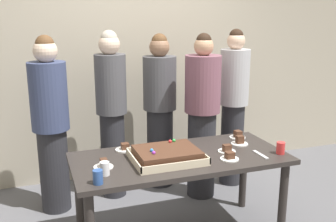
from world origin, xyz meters
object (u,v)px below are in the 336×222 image
plated_slice_near_left (227,150)px  plated_slice_center_back (125,148)px  drink_cup_middle (281,148)px  person_far_right_suit (233,105)px  plated_slice_far_left (104,165)px  plated_slice_center_front (230,157)px  drink_cup_nearest (98,177)px  sheet_cake (167,155)px  plated_slice_near_right (240,142)px  person_serving_front (160,109)px  party_table (180,167)px  drink_cup_far_end (105,169)px  plated_slice_far_right (238,136)px  person_left_edge_reaching (202,115)px  person_green_shirt_behind (112,112)px  cake_server_utensil (260,154)px  person_striped_tie_right (51,123)px

plated_slice_near_left → plated_slice_center_back: (-0.80, 0.33, -0.00)m
drink_cup_middle → person_far_right_suit: (0.16, 1.10, 0.10)m
plated_slice_far_left → plated_slice_center_front: plated_slice_far_left is taller
plated_slice_near_left → drink_cup_nearest: 1.16m
sheet_cake → plated_slice_near_right: bearing=11.2°
plated_slice_far_left → person_serving_front: size_ratio=0.09×
party_table → drink_cup_far_end: bearing=-165.0°
plated_slice_center_back → plated_slice_far_right: bearing=-1.5°
drink_cup_middle → drink_cup_far_end: same height
plated_slice_center_back → person_left_edge_reaching: person_left_edge_reaching is taller
plated_slice_far_right → plated_slice_center_back: 1.08m
person_serving_front → person_left_edge_reaching: person_left_edge_reaching is taller
sheet_cake → drink_cup_middle: sheet_cake is taller
drink_cup_nearest → person_far_right_suit: (1.69, 1.18, 0.10)m
party_table → person_green_shirt_behind: size_ratio=1.01×
drink_cup_nearest → cake_server_utensil: size_ratio=0.50×
plated_slice_center_back → drink_cup_middle: bearing=-23.3°
plated_slice_near_right → drink_cup_nearest: 1.39m
party_table → drink_cup_middle: bearing=-15.6°
sheet_cake → plated_slice_center_front: bearing=-17.9°
plated_slice_near_right → person_green_shirt_behind: (-0.96, 0.91, 0.14)m
person_serving_front → plated_slice_near_right: bearing=38.3°
sheet_cake → plated_slice_far_right: (0.81, 0.31, -0.02)m
drink_cup_far_end → person_green_shirt_behind: (0.30, 1.19, 0.11)m
plated_slice_far_left → drink_cup_far_end: bearing=-96.8°
plated_slice_near_right → plated_slice_near_left: bearing=-145.2°
plated_slice_near_left → person_green_shirt_behind: 1.31m
sheet_cake → plated_slice_far_right: 0.87m
plated_slice_center_back → drink_cup_far_end: (-0.26, -0.47, 0.03)m
plated_slice_far_right → drink_cup_nearest: bearing=-157.9°
person_green_shirt_behind → person_left_edge_reaching: bearing=58.6°
person_striped_tie_right → person_far_right_suit: 1.93m
person_left_edge_reaching → cake_server_utensil: bearing=48.3°
plated_slice_center_front → drink_cup_middle: size_ratio=1.50×
sheet_cake → person_left_edge_reaching: size_ratio=0.33×
drink_cup_far_end → person_striped_tie_right: person_striped_tie_right is taller
person_far_right_suit → drink_cup_middle: bearing=41.8°
drink_cup_nearest → person_green_shirt_behind: size_ratio=0.06×
person_serving_front → drink_cup_far_end: bearing=-17.7°
plated_slice_center_front → person_green_shirt_behind: (-0.70, 1.21, 0.14)m
sheet_cake → person_left_edge_reaching: bearing=49.3°
drink_cup_far_end → plated_slice_far_left: bearing=83.2°
plated_slice_far_left → cake_server_utensil: plated_slice_far_left is taller
plated_slice_near_left → plated_slice_far_right: bearing=47.9°
person_serving_front → person_green_shirt_behind: bearing=-64.9°
sheet_cake → person_far_right_suit: 1.44m
plated_slice_center_back → drink_cup_nearest: drink_cup_nearest is taller
drink_cup_nearest → person_serving_front: person_serving_front is taller
drink_cup_nearest → person_striped_tie_right: 1.23m
person_serving_front → person_striped_tie_right: person_striped_tie_right is taller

